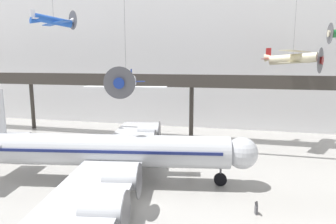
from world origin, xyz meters
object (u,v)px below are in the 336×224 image
suspended_plane_white_twin (126,84)px  suspended_plane_cream_biplane (293,59)px  suspended_plane_blue_trainer (54,21)px  airliner_silver_main (108,151)px  info_sign_pedestal (256,209)px

suspended_plane_white_twin → suspended_plane_cream_biplane: (19.30, 16.19, 2.79)m
suspended_plane_cream_biplane → suspended_plane_blue_trainer: (-31.80, -10.10, 4.92)m
airliner_silver_main → suspended_plane_white_twin: 7.50m
suspended_plane_cream_biplane → info_sign_pedestal: (-5.55, -22.61, -12.49)m
suspended_plane_white_twin → suspended_plane_blue_trainer: suspended_plane_blue_trainer is taller
suspended_plane_white_twin → suspended_plane_blue_trainer: size_ratio=1.96×
suspended_plane_cream_biplane → suspended_plane_white_twin: bearing=-114.9°
airliner_silver_main → info_sign_pedestal: 15.35m
suspended_plane_white_twin → suspended_plane_blue_trainer: bearing=-126.1°
airliner_silver_main → info_sign_pedestal: (14.71, -3.25, -2.97)m
suspended_plane_cream_biplane → info_sign_pedestal: 26.42m
suspended_plane_cream_biplane → suspended_plane_blue_trainer: 33.73m
suspended_plane_white_twin → suspended_plane_cream_biplane: bearing=119.8°
airliner_silver_main → info_sign_pedestal: bearing=-22.1°
airliner_silver_main → suspended_plane_cream_biplane: (20.25, 19.36, 9.52)m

